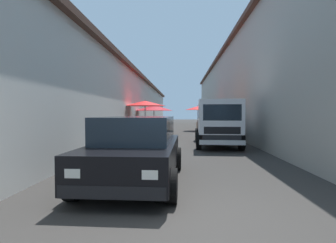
# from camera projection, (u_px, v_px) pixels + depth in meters

# --- Properties ---
(ground) EXTENTS (90.00, 90.00, 0.00)m
(ground) POSITION_uv_depth(u_px,v_px,m) (183.00, 136.00, 17.09)
(ground) COLOR #33302D
(building_left_whitewash) EXTENTS (49.80, 7.50, 4.44)m
(building_left_whitewash) POSITION_uv_depth(u_px,v_px,m) (93.00, 104.00, 19.62)
(building_left_whitewash) COLOR silver
(building_left_whitewash) RESTS_ON ground
(building_right_concrete) EXTENTS (49.80, 7.50, 6.55)m
(building_right_concrete) POSITION_uv_depth(u_px,v_px,m) (276.00, 89.00, 18.88)
(building_right_concrete) COLOR #A39E93
(building_right_concrete) RESTS_ON ground
(fruit_stall_near_right) EXTENTS (2.45, 2.45, 2.33)m
(fruit_stall_near_right) POSITION_uv_depth(u_px,v_px,m) (145.00, 108.00, 15.46)
(fruit_stall_near_right) COLOR #9E9EA3
(fruit_stall_near_right) RESTS_ON ground
(fruit_stall_far_right) EXTENTS (2.66, 2.66, 2.17)m
(fruit_stall_far_right) POSITION_uv_depth(u_px,v_px,m) (154.00, 110.00, 18.53)
(fruit_stall_far_right) COLOR #9E9EA3
(fruit_stall_far_right) RESTS_ON ground
(fruit_stall_mid_lane) EXTENTS (2.34, 2.34, 2.26)m
(fruit_stall_mid_lane) POSITION_uv_depth(u_px,v_px,m) (217.00, 110.00, 14.73)
(fruit_stall_mid_lane) COLOR #9E9EA3
(fruit_stall_mid_lane) RESTS_ON ground
(fruit_stall_far_left) EXTENTS (2.16, 2.16, 2.19)m
(fruit_stall_far_left) POSITION_uv_depth(u_px,v_px,m) (198.00, 111.00, 22.42)
(fruit_stall_far_left) COLOR #9E9EA3
(fruit_stall_far_left) RESTS_ON ground
(hatchback_car) EXTENTS (3.95, 1.99, 1.45)m
(hatchback_car) POSITION_uv_depth(u_px,v_px,m) (137.00, 149.00, 5.84)
(hatchback_car) COLOR black
(hatchback_car) RESTS_ON ground
(delivery_truck) EXTENTS (4.98, 2.12, 2.08)m
(delivery_truck) POSITION_uv_depth(u_px,v_px,m) (218.00, 124.00, 11.51)
(delivery_truck) COLOR black
(delivery_truck) RESTS_ON ground
(vendor_by_crates) EXTENTS (0.41, 0.59, 1.68)m
(vendor_by_crates) POSITION_uv_depth(u_px,v_px,m) (211.00, 120.00, 20.15)
(vendor_by_crates) COLOR #665B4C
(vendor_by_crates) RESTS_ON ground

